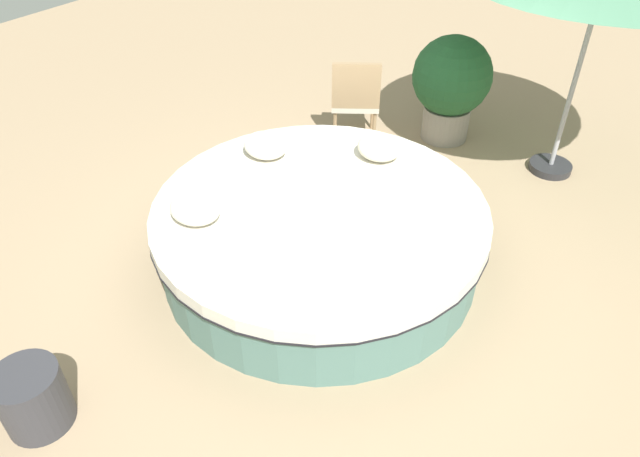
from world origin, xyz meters
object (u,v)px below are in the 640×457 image
Objects in this scene: round_bed at (320,233)px; side_table at (33,398)px; throw_pillow_0 at (380,147)px; planter at (451,83)px; throw_pillow_1 at (265,145)px; throw_pillow_2 at (195,208)px; patio_chair at (355,96)px.

side_table is (0.59, 2.34, -0.08)m from round_bed.
throw_pillow_0 is 3.35m from side_table.
throw_pillow_0 is 1.73m from planter.
throw_pillow_1 is 2.41m from planter.
throw_pillow_2 is at bearing 79.57° from planter.
throw_pillow_0 is 1.77m from throw_pillow_2.
throw_pillow_2 is at bearing -118.81° from patio_chair.
round_bed is at bearing 157.31° from throw_pillow_1.
patio_chair reaches higher than throw_pillow_1.
throw_pillow_0 is 0.89× the size of side_table.
side_table is at bearing 79.41° from throw_pillow_0.
planter is (-0.62, -3.34, -0.03)m from throw_pillow_2.
patio_chair is 1.07m from planter.
round_bed is 6.53× the size of throw_pillow_2.
throw_pillow_1 reaches higher than side_table.
throw_pillow_2 is (-0.16, 1.06, -0.01)m from throw_pillow_1.
patio_chair is (0.04, -1.60, -0.15)m from throw_pillow_1.
throw_pillow_2 is 0.43× the size of patio_chair.
round_bed is 1.00m from throw_pillow_1.
patio_chair is at bearing -49.08° from throw_pillow_0.
round_bed is at bearing -104.25° from side_table.
planter reaches higher than throw_pillow_1.
throw_pillow_0 is 0.41× the size of patio_chair.
throw_pillow_1 is 1.61m from patio_chair.
planter is (0.09, -1.72, -0.03)m from throw_pillow_0.
patio_chair is at bearing -88.55° from throw_pillow_1.
round_bed is 2.81× the size of patio_chair.
throw_pillow_0 is 0.34× the size of planter.
throw_pillow_1 is 0.35× the size of planter.
round_bed is 6.63× the size of throw_pillow_1.
throw_pillow_2 is (0.69, 0.70, 0.39)m from round_bed.
throw_pillow_0 is at bearing -90.91° from round_bed.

